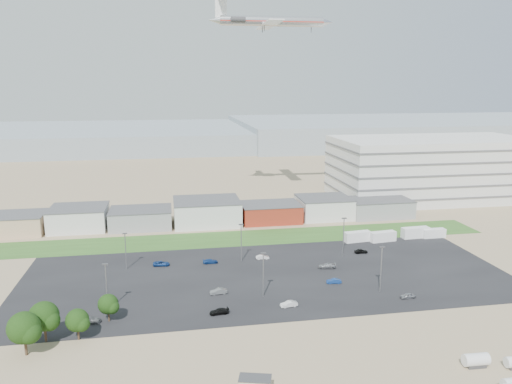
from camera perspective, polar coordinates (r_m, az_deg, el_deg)
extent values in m
plane|color=#90785B|center=(106.81, 0.82, -13.64)|extent=(700.00, 700.00, 0.00)
cube|color=black|center=(125.67, 1.35, -9.55)|extent=(120.00, 50.00, 0.01)
cube|color=#315821|center=(154.70, -2.83, -5.34)|extent=(160.00, 16.00, 0.02)
cube|color=silver|center=(220.81, 19.46, 2.61)|extent=(80.00, 40.00, 25.00)
imported|color=navy|center=(122.44, 8.89, -10.01)|extent=(3.67, 1.71, 1.16)
imported|color=#A5A5AA|center=(118.10, 16.96, -11.27)|extent=(3.53, 1.64, 1.17)
imported|color=black|center=(106.34, -4.24, -13.45)|extent=(4.14, 1.97, 1.17)
imported|color=#595B5E|center=(115.55, -4.31, -11.25)|extent=(4.02, 1.77, 1.29)
imported|color=navy|center=(134.29, -5.24, -7.89)|extent=(4.00, 1.71, 1.15)
imported|color=black|center=(144.48, 11.91, -6.62)|extent=(3.73, 1.55, 1.26)
imported|color=navy|center=(134.35, -10.76, -8.04)|extent=(4.53, 2.48, 1.20)
imported|color=#595B5E|center=(107.82, -18.51, -13.67)|extent=(4.63, 2.22, 1.30)
imported|color=silver|center=(136.77, 0.76, -7.45)|extent=(3.58, 1.30, 1.17)
imported|color=#A5A5AA|center=(131.61, 8.09, -8.35)|extent=(4.73, 2.44, 1.31)
imported|color=silver|center=(109.44, 3.78, -12.65)|extent=(3.88, 1.77, 1.23)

